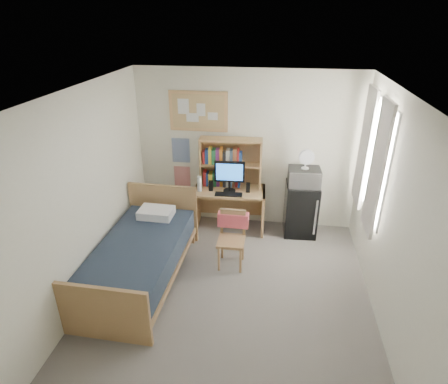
# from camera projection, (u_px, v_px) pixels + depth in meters

# --- Properties ---
(floor) EXTENTS (3.60, 4.20, 0.02)m
(floor) POSITION_uv_depth(u_px,v_px,m) (229.00, 301.00, 4.80)
(floor) COLOR gray
(floor) RESTS_ON ground
(ceiling) EXTENTS (3.60, 4.20, 0.02)m
(ceiling) POSITION_uv_depth(u_px,v_px,m) (230.00, 96.00, 3.67)
(ceiling) COLOR silver
(ceiling) RESTS_ON wall_back
(wall_back) EXTENTS (3.60, 0.04, 2.60)m
(wall_back) POSITION_uv_depth(u_px,v_px,m) (246.00, 151.00, 6.10)
(wall_back) COLOR white
(wall_back) RESTS_ON floor
(wall_front) EXTENTS (3.60, 0.04, 2.60)m
(wall_front) POSITION_uv_depth(u_px,v_px,m) (185.00, 371.00, 2.36)
(wall_front) COLOR white
(wall_front) RESTS_ON floor
(wall_left) EXTENTS (0.04, 4.20, 2.60)m
(wall_left) POSITION_uv_depth(u_px,v_px,m) (80.00, 201.00, 4.47)
(wall_left) COLOR white
(wall_left) RESTS_ON floor
(wall_right) EXTENTS (0.04, 4.20, 2.60)m
(wall_right) POSITION_uv_depth(u_px,v_px,m) (396.00, 224.00, 3.99)
(wall_right) COLOR white
(wall_right) RESTS_ON floor
(window_unit) EXTENTS (0.10, 1.40, 1.70)m
(window_unit) POSITION_uv_depth(u_px,v_px,m) (373.00, 158.00, 4.94)
(window_unit) COLOR white
(window_unit) RESTS_ON wall_right
(curtain_left) EXTENTS (0.04, 0.55, 1.70)m
(curtain_left) POSITION_uv_depth(u_px,v_px,m) (377.00, 169.00, 4.59)
(curtain_left) COLOR silver
(curtain_left) RESTS_ON wall_right
(curtain_right) EXTENTS (0.04, 0.55, 1.70)m
(curtain_right) POSITION_uv_depth(u_px,v_px,m) (365.00, 148.00, 5.30)
(curtain_right) COLOR silver
(curtain_right) RESTS_ON wall_right
(bulletin_board) EXTENTS (0.94, 0.03, 0.64)m
(bulletin_board) POSITION_uv_depth(u_px,v_px,m) (198.00, 111.00, 5.92)
(bulletin_board) COLOR tan
(bulletin_board) RESTS_ON wall_back
(poster_wave) EXTENTS (0.30, 0.01, 0.42)m
(poster_wave) POSITION_uv_depth(u_px,v_px,m) (181.00, 150.00, 6.26)
(poster_wave) COLOR navy
(poster_wave) RESTS_ON wall_back
(poster_japan) EXTENTS (0.28, 0.01, 0.36)m
(poster_japan) POSITION_uv_depth(u_px,v_px,m) (182.00, 176.00, 6.46)
(poster_japan) COLOR red
(poster_japan) RESTS_ON wall_back
(desk) EXTENTS (1.18, 0.63, 0.72)m
(desk) POSITION_uv_depth(u_px,v_px,m) (230.00, 209.00, 6.27)
(desk) COLOR tan
(desk) RESTS_ON floor
(desk_chair) EXTENTS (0.42, 0.42, 0.83)m
(desk_chair) POSITION_uv_depth(u_px,v_px,m) (231.00, 241.00, 5.30)
(desk_chair) COLOR #A98050
(desk_chair) RESTS_ON floor
(mini_fridge) EXTENTS (0.54, 0.54, 0.87)m
(mini_fridge) POSITION_uv_depth(u_px,v_px,m) (301.00, 209.00, 6.11)
(mini_fridge) COLOR black
(mini_fridge) RESTS_ON floor
(bed) EXTENTS (1.10, 2.13, 0.58)m
(bed) POSITION_uv_depth(u_px,v_px,m) (140.00, 262.00, 5.07)
(bed) COLOR #1C2532
(bed) RESTS_ON floor
(hutch) EXTENTS (1.01, 0.30, 0.82)m
(hutch) POSITION_uv_depth(u_px,v_px,m) (231.00, 163.00, 6.07)
(hutch) COLOR tan
(hutch) RESTS_ON desk
(monitor) EXTENTS (0.48, 0.06, 0.51)m
(monitor) POSITION_uv_depth(u_px,v_px,m) (229.00, 177.00, 5.94)
(monitor) COLOR black
(monitor) RESTS_ON desk
(keyboard) EXTENTS (0.44, 0.16, 0.02)m
(keyboard) POSITION_uv_depth(u_px,v_px,m) (229.00, 194.00, 5.92)
(keyboard) COLOR black
(keyboard) RESTS_ON desk
(speaker_left) EXTENTS (0.07, 0.07, 0.16)m
(speaker_left) POSITION_uv_depth(u_px,v_px,m) (211.00, 186.00, 6.05)
(speaker_left) COLOR black
(speaker_left) RESTS_ON desk
(speaker_right) EXTENTS (0.07, 0.07, 0.16)m
(speaker_right) POSITION_uv_depth(u_px,v_px,m) (248.00, 188.00, 5.99)
(speaker_right) COLOR black
(speaker_right) RESTS_ON desk
(water_bottle) EXTENTS (0.08, 0.08, 0.25)m
(water_bottle) POSITION_uv_depth(u_px,v_px,m) (199.00, 184.00, 6.01)
(water_bottle) COLOR white
(water_bottle) RESTS_ON desk
(hoodie) EXTENTS (0.44, 0.14, 0.21)m
(hoodie) POSITION_uv_depth(u_px,v_px,m) (233.00, 220.00, 5.38)
(hoodie) COLOR #ED5A66
(hoodie) RESTS_ON desk_chair
(microwave) EXTENTS (0.51, 0.40, 0.28)m
(microwave) POSITION_uv_depth(u_px,v_px,m) (304.00, 177.00, 5.84)
(microwave) COLOR silver
(microwave) RESTS_ON mini_fridge
(desk_fan) EXTENTS (0.24, 0.24, 0.29)m
(desk_fan) POSITION_uv_depth(u_px,v_px,m) (306.00, 160.00, 5.71)
(desk_fan) COLOR white
(desk_fan) RESTS_ON microwave
(pillow) EXTENTS (0.51, 0.36, 0.12)m
(pillow) POSITION_uv_depth(u_px,v_px,m) (156.00, 213.00, 5.58)
(pillow) COLOR white
(pillow) RESTS_ON bed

